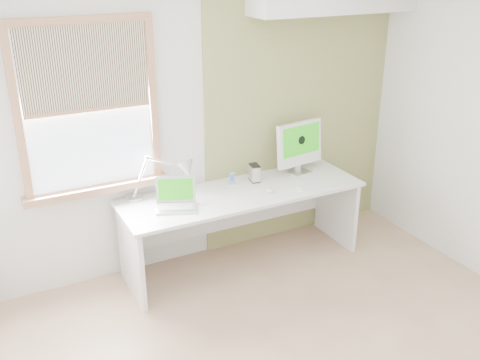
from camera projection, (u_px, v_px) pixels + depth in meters
room at (317, 193)px, 3.43m from camera, size 4.04×3.54×2.64m
accent_wall at (299, 108)px, 5.28m from camera, size 2.00×0.02×2.60m
window at (89, 110)px, 4.32m from camera, size 1.20×0.14×1.42m
desk at (239, 208)px, 4.99m from camera, size 2.20×0.70×0.73m
desk_lamp at (177, 173)px, 4.74m from camera, size 0.65×0.31×0.38m
laptop at (176, 200)px, 4.57m from camera, size 0.40×0.37×0.23m
phone_dock at (232, 181)px, 5.00m from camera, size 0.06×0.06×0.11m
external_drive at (254, 173)px, 5.06m from camera, size 0.10×0.14×0.16m
imac at (299, 145)px, 5.19m from camera, size 0.51×0.20×0.50m
keyboard at (320, 186)px, 4.96m from camera, size 0.43×0.16×0.02m
mouse at (269, 190)px, 4.86m from camera, size 0.07×0.11×0.03m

